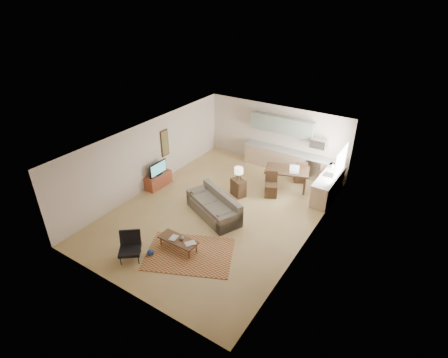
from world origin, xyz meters
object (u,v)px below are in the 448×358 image
Objects in this scene: sofa at (213,205)px; coffee_table at (178,244)px; tv_credenza at (158,180)px; console_table at (238,188)px; armchair at (130,248)px; dining_table at (286,179)px.

coffee_table is at bearing -62.70° from sofa.
tv_credenza is (-3.11, 2.55, 0.08)m from coffee_table.
console_table is at bearing 112.63° from sofa.
sofa reaches higher than coffee_table.
armchair reaches higher than tv_credenza.
armchair is at bearing -58.97° from tv_credenza.
dining_table reaches higher than coffee_table.
sofa is at bearing 37.40° from armchair.
sofa is 3.26m from armchair.
armchair is 4.86m from console_table.
tv_credenza reaches higher than coffee_table.
tv_credenza is 3.25m from console_table.
armchair is 0.49× the size of dining_table.
armchair is at bearing -127.48° from dining_table.
dining_table reaches higher than armchair.
sofa is 2.03× the size of tv_credenza.
dining_table is at bearing 90.49° from sofa.
console_table is (0.85, 4.78, -0.07)m from armchair.
coffee_table is 3.69m from console_table.
tv_credenza is at bearing -164.98° from sofa.
console_table is 0.40× the size of dining_table.
console_table is (0.05, 1.62, -0.08)m from sofa.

